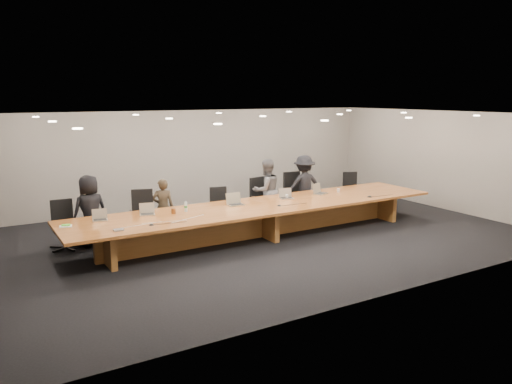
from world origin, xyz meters
TOP-DOWN VIEW (x-y plane):
  - ground at (0.00, 0.00)m, footprint 12.00×12.00m
  - back_wall at (0.00, 4.00)m, footprint 12.00×0.02m
  - conference_table at (0.00, 0.00)m, footprint 9.00×1.80m
  - chair_far_left at (-4.13, 1.29)m, footprint 0.56×0.56m
  - chair_left at (-2.45, 1.15)m, footprint 0.72×0.72m
  - chair_mid_left at (-0.50, 1.18)m, footprint 0.61×0.61m
  - chair_mid_right at (0.78, 1.26)m, footprint 0.69×0.69m
  - chair_right at (1.88, 1.35)m, footprint 0.65×0.65m
  - chair_far_right at (3.89, 1.34)m, footprint 0.66×0.66m
  - person_a at (-3.59, 1.28)m, footprint 0.85×0.65m
  - person_b at (-1.95, 1.23)m, footprint 0.57×0.47m
  - person_c at (0.82, 1.17)m, footprint 0.81×0.64m
  - person_d at (2.02, 1.17)m, footprint 1.16×0.80m
  - laptop_a at (-3.58, 0.42)m, footprint 0.33×0.26m
  - laptop_b at (-2.60, 0.40)m, footprint 0.37×0.31m
  - laptop_c at (-0.55, 0.27)m, footprint 0.37×0.28m
  - laptop_d at (0.87, 0.30)m, footprint 0.37×0.31m
  - laptop_e at (1.94, 0.34)m, footprint 0.42×0.36m
  - water_bottle at (-1.78, 0.27)m, footprint 0.09×0.09m
  - amber_mug at (-2.09, 0.22)m, footprint 0.12×0.12m
  - paper_cup_near at (0.90, 0.34)m, footprint 0.09×0.09m
  - paper_cup_far at (2.48, 0.29)m, footprint 0.09×0.09m
  - notepad at (-4.26, 0.28)m, footprint 0.26×0.23m
  - lime_gadget at (-4.26, 0.29)m, footprint 0.18×0.13m
  - av_box at (-3.47, -0.53)m, footprint 0.18×0.14m
  - mic_left at (-2.81, -0.46)m, footprint 0.14×0.14m
  - mic_center at (0.27, -0.29)m, footprint 0.14×0.14m
  - mic_right at (2.75, -0.59)m, footprint 0.18×0.18m

SIDE VIEW (x-z plane):
  - ground at x=0.00m, z-range 0.00..0.00m
  - chair_mid_left at x=-0.50m, z-range 0.00..1.02m
  - chair_far_right at x=3.89m, z-range 0.00..1.03m
  - conference_table at x=0.00m, z-range 0.15..0.90m
  - chair_far_left at x=-4.13m, z-range 0.00..1.07m
  - chair_left at x=-2.45m, z-range 0.00..1.15m
  - chair_mid_right at x=0.78m, z-range 0.00..1.15m
  - chair_right at x=1.88m, z-range 0.00..1.19m
  - person_b at x=-1.95m, z-range 0.00..1.35m
  - notepad at x=-4.26m, z-range 0.75..0.76m
  - av_box at x=-3.47m, z-range 0.75..0.78m
  - mic_center at x=0.27m, z-range 0.75..0.78m
  - mic_left at x=-2.81m, z-range 0.75..0.78m
  - mic_right at x=2.75m, z-range 0.75..0.78m
  - lime_gadget at x=-4.26m, z-range 0.76..0.79m
  - person_a at x=-3.59m, z-range 0.00..1.56m
  - paper_cup_near at x=0.90m, z-range 0.75..0.84m
  - paper_cup_far at x=2.48m, z-range 0.75..0.84m
  - amber_mug at x=-2.09m, z-range 0.75..0.86m
  - person_c at x=0.82m, z-range 0.00..1.62m
  - person_d at x=2.02m, z-range 0.00..1.65m
  - water_bottle at x=-1.78m, z-range 0.75..0.96m
  - laptop_a at x=-3.58m, z-range 0.75..0.98m
  - laptop_b at x=-2.60m, z-range 0.75..1.00m
  - laptop_d at x=0.87m, z-range 0.75..1.00m
  - laptop_e at x=1.94m, z-range 0.75..1.02m
  - laptop_c at x=-0.55m, z-range 0.75..1.04m
  - back_wall at x=0.00m, z-range 0.00..2.80m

